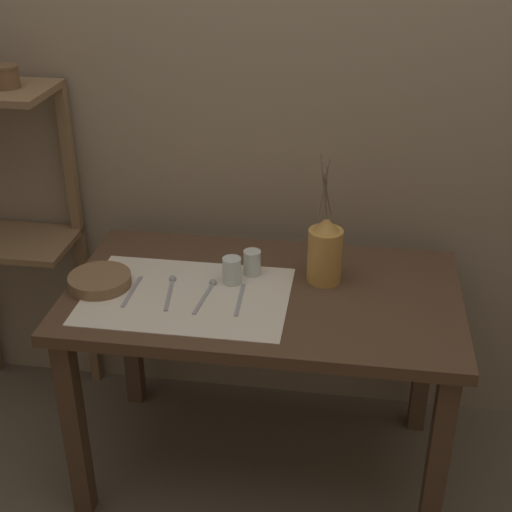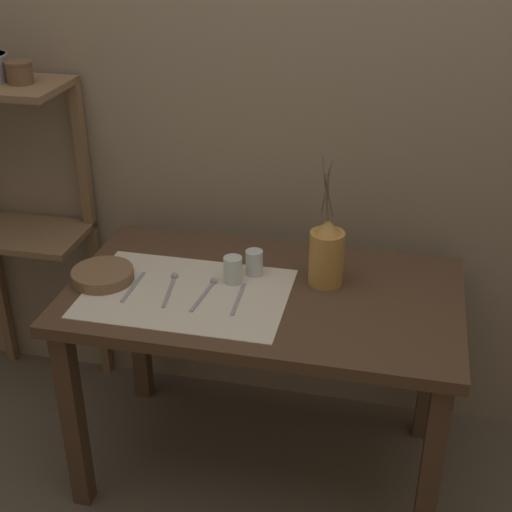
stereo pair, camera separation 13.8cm
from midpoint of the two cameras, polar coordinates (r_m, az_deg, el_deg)
ground_plane at (r=2.71m, az=-1.00°, el=-16.29°), size 12.00×12.00×0.00m
stone_wall_back at (r=2.50m, az=0.53°, el=11.87°), size 7.00×0.06×2.40m
wooden_table at (r=2.31m, az=-1.13°, el=-4.93°), size 1.24×0.71×0.74m
wooden_shelf_unit at (r=2.78m, az=-20.85°, el=4.61°), size 0.49×0.30×1.28m
linen_cloth at (r=2.24m, az=-7.33°, el=-3.19°), size 0.64×0.44×0.00m
pitcher_with_flowers at (r=2.27m, az=3.81°, el=0.33°), size 0.11×0.11×0.43m
wooden_bowl at (r=2.34m, az=-14.04°, el=-1.97°), size 0.20×0.20×0.04m
glass_tumbler_near at (r=2.28m, az=-3.68°, el=-1.20°), size 0.06×0.06×0.09m
glass_tumbler_far at (r=2.32m, az=-2.01°, el=-0.56°), size 0.06×0.06×0.08m
fork_outer at (r=2.29m, az=-11.61°, el=-2.82°), size 0.01×0.19×0.00m
spoon_inner at (r=2.30m, az=-8.50°, el=-2.34°), size 0.04×0.20×0.02m
spoon_outer at (r=2.26m, az=-5.49°, el=-2.66°), size 0.04×0.20×0.02m
fork_inner at (r=2.20m, az=-3.10°, el=-3.53°), size 0.02×0.19×0.00m
metal_pot_small at (r=2.56m, az=-20.94°, el=13.32°), size 0.09×0.09×0.07m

